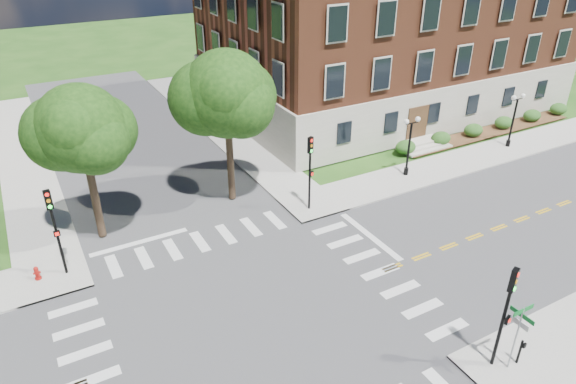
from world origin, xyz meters
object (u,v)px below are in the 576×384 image
traffic_signal_nw (54,222)px  push_button_post (520,351)px  street_sign_pole (519,326)px  twin_lamp_west (409,143)px  traffic_signal_ne (310,164)px  twin_lamp_east (514,117)px  fire_hydrant (37,273)px  traffic_signal_se (507,306)px

traffic_signal_nw → push_button_post: bearing=-45.1°
traffic_signal_nw → street_sign_pole: traffic_signal_nw is taller
street_sign_pole → twin_lamp_west: bearing=63.0°
traffic_signal_ne → twin_lamp_east: bearing=2.3°
twin_lamp_east → fire_hydrant: 34.55m
traffic_signal_nw → twin_lamp_west: 22.75m
traffic_signal_ne → push_button_post: size_ratio=4.00×
traffic_signal_se → push_button_post: traffic_signal_se is taller
traffic_signal_se → push_button_post: size_ratio=4.00×
twin_lamp_east → street_sign_pole: (-18.39, -15.64, -0.21)m
twin_lamp_east → street_sign_pole: size_ratio=1.36×
traffic_signal_se → twin_lamp_east: traffic_signal_se is taller
traffic_signal_nw → traffic_signal_se: bearing=-46.1°
twin_lamp_west → fire_hydrant: 24.16m
street_sign_pole → fire_hydrant: street_sign_pole is taller
traffic_signal_ne → street_sign_pole: bearing=-88.2°
traffic_signal_se → traffic_signal_nw: 20.67m
traffic_signal_ne → traffic_signal_nw: bearing=178.2°
traffic_signal_nw → twin_lamp_east: bearing=0.6°
traffic_signal_se → fire_hydrant: 21.89m
traffic_signal_se → traffic_signal_ne: bearing=90.2°
traffic_signal_nw → twin_lamp_east: traffic_signal_nw is taller
twin_lamp_west → traffic_signal_se: bearing=-118.9°
traffic_signal_nw → twin_lamp_east: size_ratio=1.13×
twin_lamp_west → traffic_signal_nw: bearing=-179.2°
traffic_signal_ne → twin_lamp_east: size_ratio=1.13×
traffic_signal_ne → twin_lamp_east: 18.89m
traffic_signal_se → push_button_post: 2.61m
traffic_signal_se → twin_lamp_west: (8.40, 15.22, -0.66)m
twin_lamp_east → push_button_post: twin_lamp_east is taller
traffic_signal_ne → fire_hydrant: size_ratio=6.40×
traffic_signal_nw → street_sign_pole: bearing=-46.1°
traffic_signal_ne → street_sign_pole: (0.47, -14.88, -0.88)m
traffic_signal_se → street_sign_pole: bearing=-45.2°
twin_lamp_west → push_button_post: 17.45m
traffic_signal_se → twin_lamp_east: bearing=38.9°
traffic_signal_nw → push_button_post: 21.79m
twin_lamp_east → fire_hydrant: size_ratio=5.64×
traffic_signal_ne → street_sign_pole: traffic_signal_ne is taller
street_sign_pole → fire_hydrant: 22.40m
fire_hydrant → twin_lamp_west: bearing=0.4°
fire_hydrant → traffic_signal_ne: bearing=-2.1°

